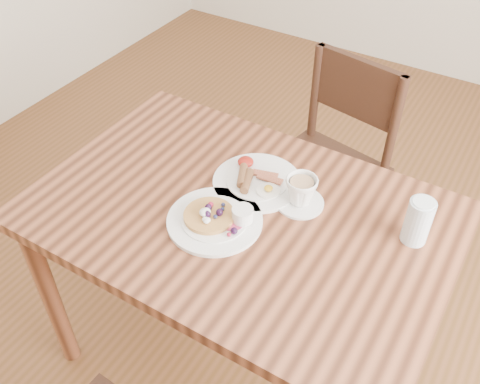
{
  "coord_description": "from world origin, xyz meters",
  "views": [
    {
      "loc": [
        0.58,
        -0.95,
        1.82
      ],
      "look_at": [
        0.0,
        0.0,
        0.82
      ],
      "focal_mm": 40.0,
      "sensor_mm": 36.0,
      "label": 1
    }
  ],
  "objects": [
    {
      "name": "ground",
      "position": [
        0.0,
        0.0,
        0.0
      ],
      "size": [
        5.0,
        5.0,
        0.0
      ],
      "primitive_type": "plane",
      "color": "brown",
      "rests_on": "ground"
    },
    {
      "name": "dining_table",
      "position": [
        0.0,
        0.0,
        0.65
      ],
      "size": [
        1.2,
        0.8,
        0.75
      ],
      "color": "brown",
      "rests_on": "ground"
    },
    {
      "name": "chair_far",
      "position": [
        0.01,
        0.66,
        0.49
      ],
      "size": [
        0.49,
        0.49,
        0.88
      ],
      "rotation": [
        0.0,
        0.0,
        2.95
      ],
      "color": "#331812",
      "rests_on": "ground"
    },
    {
      "name": "pancake_plate",
      "position": [
        -0.03,
        -0.08,
        0.76
      ],
      "size": [
        0.27,
        0.27,
        0.06
      ],
      "color": "white",
      "rests_on": "dining_table"
    },
    {
      "name": "breakfast_plate",
      "position": [
        -0.02,
        0.13,
        0.76
      ],
      "size": [
        0.27,
        0.27,
        0.04
      ],
      "color": "white",
      "rests_on": "dining_table"
    },
    {
      "name": "teacup_saucer",
      "position": [
        0.13,
        0.11,
        0.79
      ],
      "size": [
        0.14,
        0.14,
        0.09
      ],
      "color": "white",
      "rests_on": "dining_table"
    },
    {
      "name": "water_glass",
      "position": [
        0.46,
        0.15,
        0.82
      ],
      "size": [
        0.07,
        0.07,
        0.13
      ],
      "primitive_type": "cylinder",
      "color": "silver",
      "rests_on": "dining_table"
    }
  ]
}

